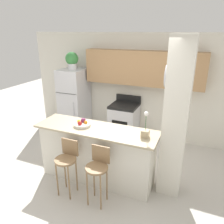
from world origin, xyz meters
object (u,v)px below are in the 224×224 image
at_px(bar_stool_left, 67,160).
at_px(orchid_vase, 145,130).
at_px(stove_range, 124,122).
at_px(bar_stool_right, 98,168).
at_px(fruit_bowl, 82,124).
at_px(potted_plant_on_fridge, 72,60).
at_px(refrigerator, 75,101).

distance_m(bar_stool_left, orchid_vase, 1.34).
relative_size(stove_range, bar_stool_right, 1.13).
bearing_deg(stove_range, bar_stool_left, -94.89).
height_order(stove_range, orchid_vase, orchid_vase).
relative_size(bar_stool_right, fruit_bowl, 3.18).
height_order(potted_plant_on_fridge, orchid_vase, potted_plant_on_fridge).
relative_size(refrigerator, fruit_bowl, 5.67).
relative_size(bar_stool_right, potted_plant_on_fridge, 2.27).
distance_m(bar_stool_left, fruit_bowl, 0.67).
xyz_separation_m(refrigerator, orchid_vase, (2.32, -1.64, 0.30)).
relative_size(bar_stool_left, potted_plant_on_fridge, 2.27).
distance_m(bar_stool_right, orchid_vase, 0.93).
distance_m(stove_range, bar_stool_right, 2.24).
bearing_deg(potted_plant_on_fridge, refrigerator, -66.15).
relative_size(potted_plant_on_fridge, orchid_vase, 0.98).
bearing_deg(potted_plant_on_fridge, stove_range, 2.28).
relative_size(bar_stool_left, orchid_vase, 2.21).
distance_m(bar_stool_left, potted_plant_on_fridge, 2.77).
relative_size(refrigerator, orchid_vase, 3.94).
distance_m(refrigerator, bar_stool_right, 2.77).
bearing_deg(bar_stool_left, stove_range, 85.11).
height_order(stove_range, bar_stool_right, stove_range).
bearing_deg(fruit_bowl, bar_stool_left, -91.40).
height_order(refrigerator, potted_plant_on_fridge, potted_plant_on_fridge).
bearing_deg(bar_stool_right, fruit_bowl, 137.13).
bearing_deg(fruit_bowl, bar_stool_right, -42.87).
height_order(orchid_vase, fruit_bowl, orchid_vase).
relative_size(refrigerator, bar_stool_left, 1.78).
bearing_deg(refrigerator, stove_range, 2.28).
relative_size(potted_plant_on_fridge, fruit_bowl, 1.40).
xyz_separation_m(orchid_vase, fruit_bowl, (-1.12, -0.00, -0.08)).
bearing_deg(potted_plant_on_fridge, fruit_bowl, -54.06).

